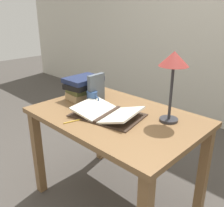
# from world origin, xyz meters

# --- Properties ---
(ground_plane) EXTENTS (12.00, 12.00, 0.00)m
(ground_plane) POSITION_xyz_m (0.00, 0.00, 0.00)
(ground_plane) COLOR #47423D
(reading_desk) EXTENTS (1.12, 0.76, 0.72)m
(reading_desk) POSITION_xyz_m (0.00, 0.00, 0.61)
(reading_desk) COLOR brown
(reading_desk) RESTS_ON ground_plane
(open_book) EXTENTS (0.50, 0.39, 0.06)m
(open_book) POSITION_xyz_m (-0.02, -0.06, 0.74)
(open_book) COLOR #38281E
(open_book) RESTS_ON reading_desk
(book_stack_tall) EXTENTS (0.22, 0.31, 0.17)m
(book_stack_tall) POSITION_xyz_m (-0.40, 0.06, 0.81)
(book_stack_tall) COLOR tan
(book_stack_tall) RESTS_ON reading_desk
(book_standing_upright) EXTENTS (0.04, 0.15, 0.22)m
(book_standing_upright) POSITION_xyz_m (-0.25, 0.06, 0.83)
(book_standing_upright) COLOR slate
(book_standing_upright) RESTS_ON reading_desk
(reading_lamp) EXTENTS (0.18, 0.18, 0.44)m
(reading_lamp) POSITION_xyz_m (0.31, 0.16, 1.08)
(reading_lamp) COLOR #2D2D33
(reading_lamp) RESTS_ON reading_desk
(coffee_mug) EXTENTS (0.11, 0.08, 0.10)m
(coffee_mug) POSITION_xyz_m (-0.24, 0.01, 0.77)
(coffee_mug) COLOR #335184
(coffee_mug) RESTS_ON reading_desk
(pencil) EXTENTS (0.05, 0.16, 0.01)m
(pencil) POSITION_xyz_m (-0.11, -0.25, 0.72)
(pencil) COLOR gold
(pencil) RESTS_ON reading_desk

